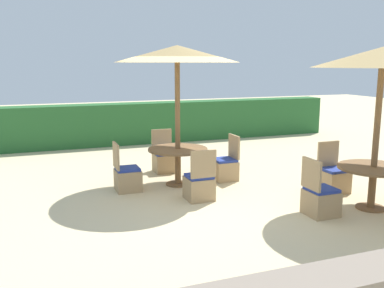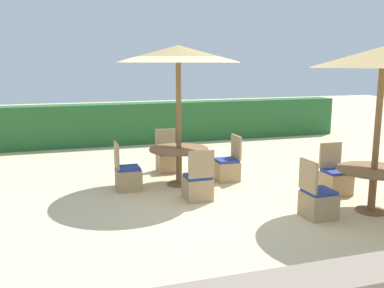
% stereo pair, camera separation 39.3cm
% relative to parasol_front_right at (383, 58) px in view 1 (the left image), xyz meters
% --- Properties ---
extents(ground_plane, '(40.00, 40.00, 0.00)m').
position_rel_parasol_front_right_xyz_m(ground_plane, '(-2.43, 1.40, -2.46)').
color(ground_plane, beige).
extents(hedge_row, '(13.00, 0.70, 1.21)m').
position_rel_parasol_front_right_xyz_m(hedge_row, '(-2.43, 7.19, -1.85)').
color(hedge_row, '#28602D').
rests_on(hedge_row, ground_plane).
extents(parasol_front_right, '(2.20, 2.20, 2.64)m').
position_rel_parasol_front_right_xyz_m(parasol_front_right, '(0.00, 0.00, 0.00)').
color(parasol_front_right, brown).
rests_on(parasol_front_right, ground_plane).
extents(round_table_front_right, '(1.15, 1.15, 0.72)m').
position_rel_parasol_front_right_xyz_m(round_table_front_right, '(0.00, 0.00, -1.88)').
color(round_table_front_right, brown).
rests_on(round_table_front_right, ground_plane).
extents(patio_chair_front_right_north, '(0.46, 0.46, 0.93)m').
position_rel_parasol_front_right_xyz_m(patio_chair_front_right_north, '(0.04, 1.02, -2.19)').
color(patio_chair_front_right_north, tan).
rests_on(patio_chair_front_right_north, ground_plane).
extents(patio_chair_front_right_west, '(0.46, 0.46, 0.93)m').
position_rel_parasol_front_right_xyz_m(patio_chair_front_right_west, '(-0.99, 0.04, -2.19)').
color(patio_chair_front_right_west, tan).
rests_on(patio_chair_front_right_west, ground_plane).
extents(parasol_center, '(2.38, 2.38, 2.72)m').
position_rel_parasol_front_right_xyz_m(parasol_center, '(-2.55, 2.48, 0.08)').
color(parasol_center, brown).
rests_on(parasol_center, ground_plane).
extents(round_table_center, '(1.17, 1.17, 0.74)m').
position_rel_parasol_front_right_xyz_m(round_table_center, '(-2.55, 2.48, -1.86)').
color(round_table_center, brown).
rests_on(round_table_center, ground_plane).
extents(patio_chair_center_south, '(0.46, 0.46, 0.93)m').
position_rel_parasol_front_right_xyz_m(patio_chair_center_south, '(-2.50, 1.44, -2.19)').
color(patio_chair_center_south, tan).
rests_on(patio_chair_center_south, ground_plane).
extents(patio_chair_center_west, '(0.46, 0.46, 0.93)m').
position_rel_parasol_front_right_xyz_m(patio_chair_center_west, '(-3.58, 2.43, -2.19)').
color(patio_chair_center_west, tan).
rests_on(patio_chair_center_west, ground_plane).
extents(patio_chair_center_east, '(0.46, 0.46, 0.93)m').
position_rel_parasol_front_right_xyz_m(patio_chair_center_east, '(-1.52, 2.47, -2.19)').
color(patio_chair_center_east, tan).
rests_on(patio_chair_center_east, ground_plane).
extents(patio_chair_center_north, '(0.46, 0.46, 0.93)m').
position_rel_parasol_front_right_xyz_m(patio_chair_center_north, '(-2.50, 3.56, -2.19)').
color(patio_chair_center_north, tan).
rests_on(patio_chair_center_north, ground_plane).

